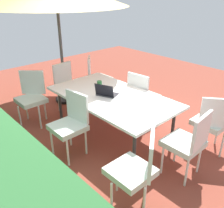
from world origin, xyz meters
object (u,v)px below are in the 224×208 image
(chair_northeast, at_px, (32,96))
(chair_south, at_px, (142,95))
(dining_table, at_px, (112,98))
(chair_west, at_px, (188,141))
(chair_southeast, at_px, (96,77))
(laptop, at_px, (106,93))
(chair_southwest, at_px, (212,121))
(cup, at_px, (99,84))
(chair_east, at_px, (68,85))
(chair_northwest, at_px, (136,168))
(chair_north, at_px, (71,122))

(chair_northeast, xyz_separation_m, chair_south, (-1.34, -1.52, 0.00))
(dining_table, distance_m, chair_northeast, 1.55)
(dining_table, height_order, chair_west, chair_west)
(chair_southeast, bearing_deg, laptop, -172.86)
(chair_south, bearing_deg, chair_west, 147.47)
(chair_south, bearing_deg, chair_southwest, 175.35)
(cup, bearing_deg, chair_southeast, -36.08)
(chair_northeast, bearing_deg, cup, -2.95)
(chair_southwest, bearing_deg, chair_southeast, -37.54)
(chair_southeast, relative_size, chair_east, 1.00)
(chair_southwest, height_order, chair_southeast, same)
(chair_southwest, relative_size, chair_east, 1.00)
(chair_southeast, distance_m, chair_northwest, 3.09)
(chair_southwest, xyz_separation_m, chair_southeast, (2.69, 0.02, 0.00))
(chair_west, relative_size, chair_southeast, 1.00)
(dining_table, relative_size, chair_southeast, 2.18)
(chair_north, distance_m, laptop, 0.77)
(chair_northeast, bearing_deg, chair_west, -30.13)
(chair_northeast, bearing_deg, chair_south, 1.90)
(chair_northeast, relative_size, chair_south, 1.00)
(chair_west, bearing_deg, dining_table, -92.95)
(chair_west, xyz_separation_m, chair_south, (1.41, -0.70, 0.00))
(chair_north, distance_m, chair_northeast, 1.30)
(chair_north, bearing_deg, cup, 106.45)
(chair_north, xyz_separation_m, chair_west, (-1.45, -0.84, 0.00))
(chair_south, relative_size, laptop, 2.52)
(dining_table, bearing_deg, chair_west, -177.97)
(chair_southeast, height_order, laptop, chair_southeast)
(chair_southeast, xyz_separation_m, chair_northwest, (-2.65, 1.59, 0.00))
(chair_northeast, distance_m, chair_east, 0.79)
(chair_west, relative_size, laptop, 2.52)
(chair_west, height_order, laptop, chair_west)
(chair_west, height_order, cup, chair_west)
(dining_table, distance_m, laptop, 0.13)
(laptop, bearing_deg, chair_west, 162.48)
(chair_south, height_order, chair_east, same)
(chair_north, height_order, laptop, chair_north)
(chair_east, bearing_deg, chair_west, -96.13)
(chair_northwest, bearing_deg, chair_east, -144.57)
(chair_northwest, relative_size, laptop, 2.52)
(chair_northwest, bearing_deg, chair_northeast, -128.02)
(chair_northeast, xyz_separation_m, chair_west, (-2.74, -0.82, 0.00))
(chair_northwest, xyz_separation_m, laptop, (1.37, -0.76, 0.25))
(chair_north, bearing_deg, chair_southwest, 41.21)
(chair_north, relative_size, chair_east, 1.00)
(chair_east, bearing_deg, cup, -91.71)
(dining_table, distance_m, chair_east, 1.34)
(chair_east, relative_size, cup, 9.02)
(chair_north, xyz_separation_m, chair_northeast, (1.30, -0.02, 0.00))
(chair_east, bearing_deg, chair_north, -128.80)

